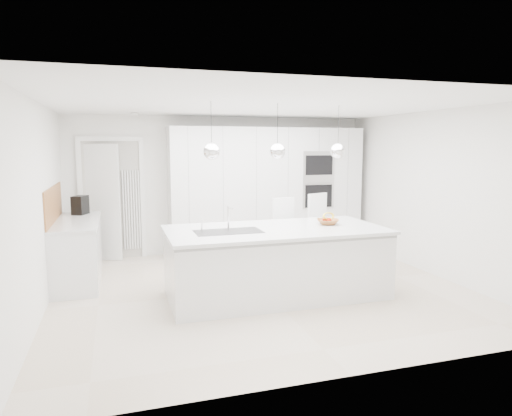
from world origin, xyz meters
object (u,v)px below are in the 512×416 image
object	(u,v)px
bar_stool_left	(287,238)
fruit_bowl	(328,222)
bar_stool_right	(321,234)
espresso_machine	(80,205)
island_base	(277,264)

from	to	relation	value
bar_stool_left	fruit_bowl	bearing A→B (deg)	-74.55
bar_stool_right	espresso_machine	bearing A→B (deg)	139.31
bar_stool_left	bar_stool_right	size ratio (longest dim) A/B	0.97
island_base	bar_stool_left	bearing A→B (deg)	61.05
island_base	bar_stool_right	world-z (taller)	bar_stool_right
bar_stool_left	bar_stool_right	world-z (taller)	bar_stool_right
espresso_machine	fruit_bowl	bearing A→B (deg)	-8.73
island_base	espresso_machine	distance (m)	3.36
bar_stool_left	bar_stool_right	distance (m)	0.61
bar_stool_left	island_base	bearing A→B (deg)	-129.86
island_base	bar_stool_right	size ratio (longest dim) A/B	2.30
fruit_bowl	bar_stool_left	world-z (taller)	bar_stool_left
espresso_machine	island_base	bearing A→B (deg)	-17.48
bar_stool_right	fruit_bowl	bearing A→B (deg)	-130.78
fruit_bowl	bar_stool_right	size ratio (longest dim) A/B	0.25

